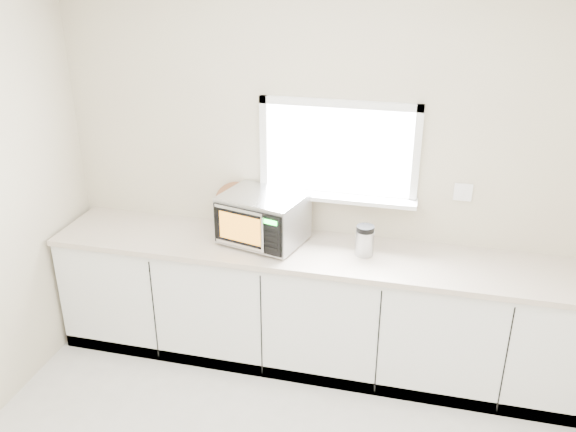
% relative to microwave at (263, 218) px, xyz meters
% --- Properties ---
extents(back_wall, '(4.00, 0.17, 2.70)m').
position_rel_microwave_xyz_m(back_wall, '(0.47, 0.27, 0.26)').
color(back_wall, beige).
rests_on(back_wall, ground).
extents(cabinets, '(3.92, 0.60, 0.88)m').
position_rel_microwave_xyz_m(cabinets, '(0.47, -0.03, -0.66)').
color(cabinets, silver).
rests_on(cabinets, ground).
extents(countertop, '(3.92, 0.64, 0.04)m').
position_rel_microwave_xyz_m(countertop, '(0.47, -0.04, -0.20)').
color(countertop, beige).
rests_on(countertop, cabinets).
extents(microwave, '(0.63, 0.54, 0.35)m').
position_rel_microwave_xyz_m(microwave, '(0.00, 0.00, 0.00)').
color(microwave, black).
rests_on(microwave, countertop).
extents(knife_block, '(0.17, 0.24, 0.32)m').
position_rel_microwave_xyz_m(knife_block, '(0.13, 0.02, -0.05)').
color(knife_block, '#432918').
rests_on(knife_block, countertop).
extents(cutting_board, '(0.34, 0.08, 0.34)m').
position_rel_microwave_xyz_m(cutting_board, '(-0.26, 0.21, -0.01)').
color(cutting_board, '#9E6A3D').
rests_on(cutting_board, countertop).
extents(coffee_grinder, '(0.15, 0.15, 0.22)m').
position_rel_microwave_xyz_m(coffee_grinder, '(0.71, -0.02, -0.08)').
color(coffee_grinder, '#ADAFB5').
rests_on(coffee_grinder, countertop).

